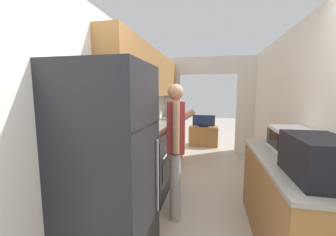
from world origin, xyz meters
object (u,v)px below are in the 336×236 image
(refrigerator, at_px, (109,168))
(knife, at_px, (158,129))
(tv_cabinet, at_px, (203,136))
(range_oven, at_px, (146,166))
(person, at_px, (175,147))
(suitcase, at_px, (318,158))
(television, at_px, (204,121))
(microwave, at_px, (290,139))

(refrigerator, height_order, knife, refrigerator)
(refrigerator, relative_size, tv_cabinet, 2.16)
(tv_cabinet, bearing_deg, range_oven, -103.11)
(person, distance_m, knife, 1.18)
(tv_cabinet, bearing_deg, refrigerator, -98.81)
(person, height_order, suitcase, person)
(refrigerator, xyz_separation_m, range_oven, (-0.06, 1.25, -0.44))
(range_oven, relative_size, television, 1.65)
(refrigerator, height_order, range_oven, refrigerator)
(suitcase, height_order, television, suitcase)
(knife, bearing_deg, refrigerator, -90.28)
(knife, bearing_deg, suitcase, -48.08)
(person, relative_size, suitcase, 2.72)
(suitcase, distance_m, knife, 2.50)
(refrigerator, bearing_deg, tv_cabinet, 81.19)
(refrigerator, relative_size, suitcase, 2.95)
(range_oven, xyz_separation_m, suitcase, (1.74, -1.18, 0.62))
(range_oven, relative_size, knife, 3.41)
(range_oven, distance_m, knife, 0.79)
(microwave, height_order, tv_cabinet, microwave)
(tv_cabinet, xyz_separation_m, knife, (-0.73, -2.60, 0.64))
(range_oven, relative_size, person, 0.63)
(knife, bearing_deg, range_oven, -93.69)
(microwave, xyz_separation_m, television, (-1.08, 3.57, -0.31))
(microwave, bearing_deg, tv_cabinet, 106.60)
(refrigerator, bearing_deg, television, 81.11)
(microwave, bearing_deg, suitcase, -96.47)
(microwave, relative_size, television, 0.79)
(range_oven, bearing_deg, refrigerator, -87.26)
(microwave, distance_m, tv_cabinet, 3.84)
(refrigerator, bearing_deg, microwave, 26.38)
(refrigerator, xyz_separation_m, tv_cabinet, (0.70, 4.49, -0.62))
(suitcase, bearing_deg, microwave, 83.53)
(microwave, bearing_deg, television, 106.78)
(range_oven, height_order, knife, range_oven)
(suitcase, relative_size, knife, 1.98)
(refrigerator, distance_m, microwave, 1.98)
(refrigerator, distance_m, tv_cabinet, 4.58)
(range_oven, xyz_separation_m, knife, (0.03, 0.64, 0.46))
(tv_cabinet, height_order, television, television)
(refrigerator, relative_size, knife, 5.84)
(refrigerator, distance_m, knife, 1.89)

